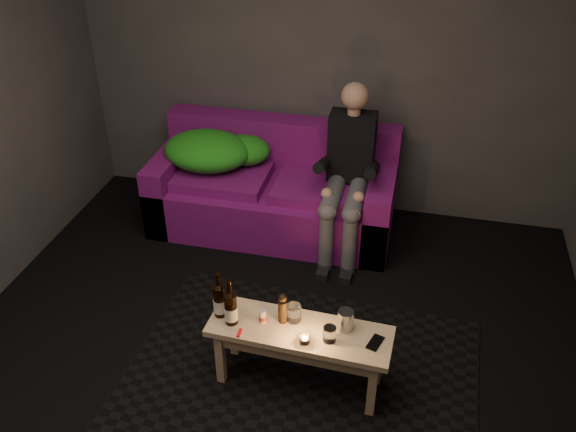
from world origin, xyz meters
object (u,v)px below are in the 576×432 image
Objects in this scene: sofa at (275,192)px; steel_cup at (346,320)px; person at (348,169)px; coffee_table at (300,339)px; beer_bottle_b at (231,308)px; beer_bottle_a at (220,300)px.

sofa is 15.33× the size of steel_cup.
person is (0.60, -0.15, 0.36)m from sofa.
person is at bearing -14.48° from sofa.
beer_bottle_b is at bearing -174.94° from coffee_table.
person reaches higher than beer_bottle_b.
sofa reaches higher than beer_bottle_a.
beer_bottle_b is at bearing -171.28° from steel_cup.
steel_cup is at bearing -81.80° from person.
sofa is 1.64m from beer_bottle_a.
sofa is at bearing 117.03° from steel_cup.
beer_bottle_a is (-0.47, 0.01, 0.19)m from coffee_table.
beer_bottle_b is (-0.39, -0.03, 0.19)m from coffee_table.
person is at bearing 70.86° from beer_bottle_a.
sofa is 6.35× the size of beer_bottle_a.
sofa is 1.78m from steel_cup.
steel_cup is (0.25, 0.06, 0.14)m from coffee_table.
sofa is 1.50× the size of person.
person reaches higher than beer_bottle_a.
steel_cup is (0.80, -1.58, 0.19)m from sofa.
person is 1.45m from steel_cup.
beer_bottle_b is (0.08, -0.05, -0.00)m from beer_bottle_a.
coffee_table is 0.43m from beer_bottle_b.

